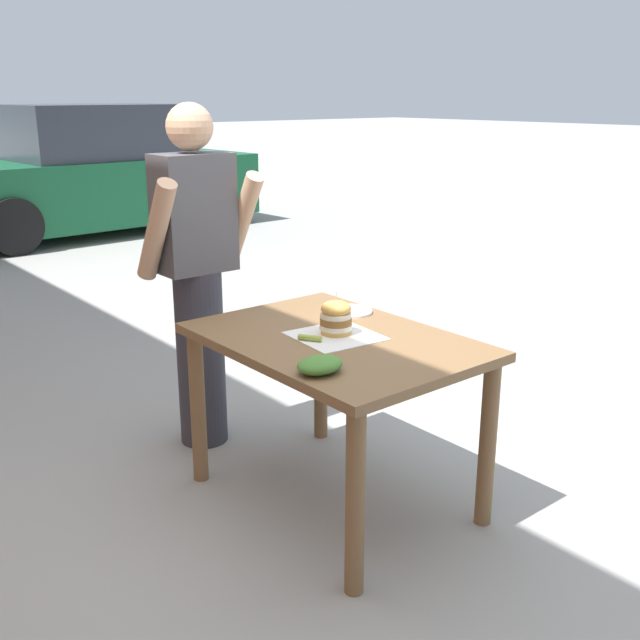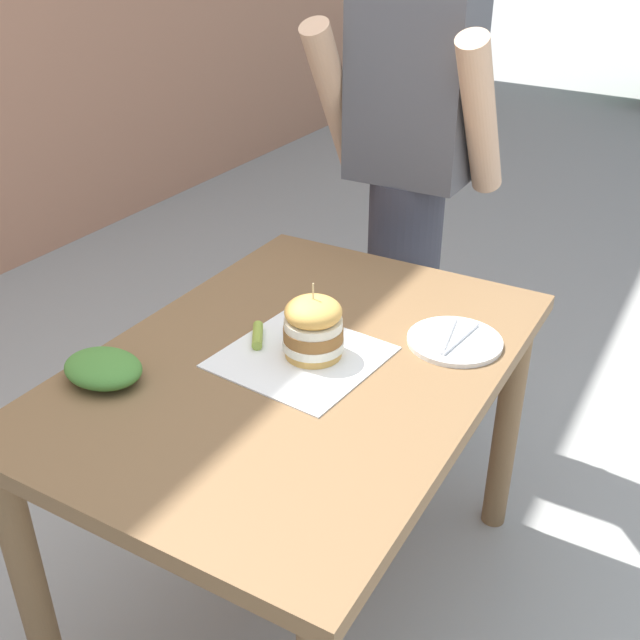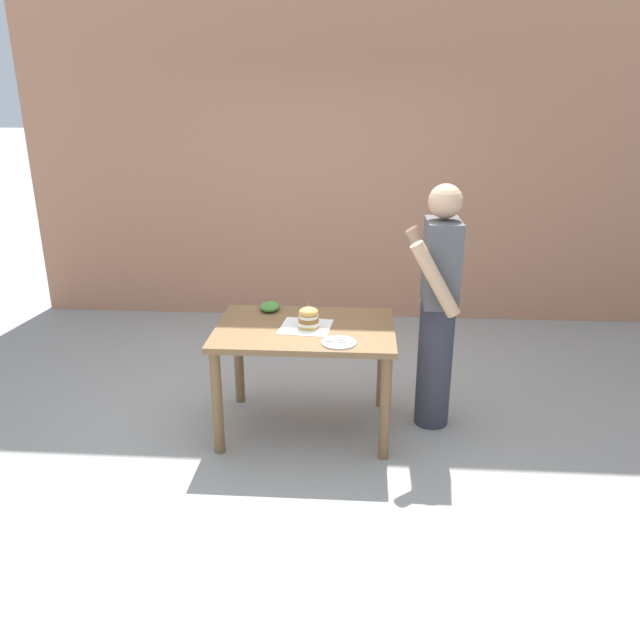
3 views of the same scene
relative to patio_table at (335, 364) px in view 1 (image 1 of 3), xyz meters
The scene contains 9 objects.
ground_plane 0.64m from the patio_table, ahead, with size 80.00×80.00×0.00m, color #9E9E99.
patio_table is the anchor object (origin of this frame).
serving_paper 0.12m from the patio_table, 47.22° to the left, with size 0.33×0.33×0.00m, color white.
sandwich 0.20m from the patio_table, 45.62° to the left, with size 0.14×0.14×0.18m.
pickle_spear 0.18m from the patio_table, behind, with size 0.02×0.02×0.10m, color #8EA83D.
side_plate_with_forks 0.39m from the patio_table, 40.12° to the left, with size 0.22×0.22×0.02m.
side_salad 0.44m from the patio_table, 138.01° to the right, with size 0.18×0.14×0.06m, color #477F33.
diner_across_table 0.93m from the patio_table, 98.55° to the left, with size 0.55×0.35×1.69m.
parked_car_near_curb 7.41m from the patio_table, 74.75° to the left, with size 4.28×1.99×1.60m.
Camera 1 is at (-1.91, -2.24, 1.72)m, focal length 42.00 mm.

